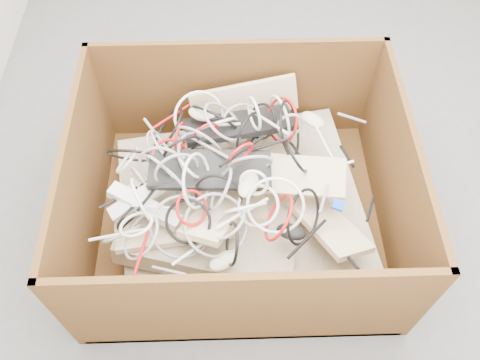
{
  "coord_description": "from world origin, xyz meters",
  "views": [
    {
      "loc": [
        -0.23,
        -1.39,
        1.96
      ],
      "look_at": [
        -0.2,
        -0.25,
        0.3
      ],
      "focal_mm": 37.11,
      "sensor_mm": 36.0,
      "label": 1
    }
  ],
  "objects_px": {
    "power_strip_right": "(145,206)",
    "power_strip_left": "(145,194)",
    "vga_plug": "(338,205)",
    "cardboard_box": "(236,204)"
  },
  "relations": [
    {
      "from": "cardboard_box",
      "to": "power_strip_left",
      "type": "distance_m",
      "value": 0.42
    },
    {
      "from": "power_strip_left",
      "to": "power_strip_right",
      "type": "xyz_separation_m",
      "value": [
        -0.0,
        -0.04,
        -0.02
      ]
    },
    {
      "from": "cardboard_box",
      "to": "vga_plug",
      "type": "relative_size",
      "value": 28.48
    },
    {
      "from": "power_strip_left",
      "to": "vga_plug",
      "type": "distance_m",
      "value": 0.73
    },
    {
      "from": "cardboard_box",
      "to": "power_strip_left",
      "type": "xyz_separation_m",
      "value": [
        -0.35,
        -0.08,
        0.22
      ]
    },
    {
      "from": "power_strip_right",
      "to": "vga_plug",
      "type": "distance_m",
      "value": 0.73
    },
    {
      "from": "power_strip_left",
      "to": "vga_plug",
      "type": "relative_size",
      "value": 6.71
    },
    {
      "from": "power_strip_right",
      "to": "power_strip_left",
      "type": "bearing_deg",
      "value": 114.08
    },
    {
      "from": "power_strip_left",
      "to": "vga_plug",
      "type": "bearing_deg",
      "value": -33.6
    },
    {
      "from": "cardboard_box",
      "to": "power_strip_right",
      "type": "distance_m",
      "value": 0.42
    }
  ]
}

